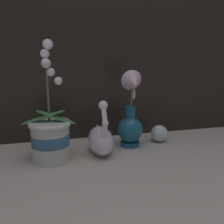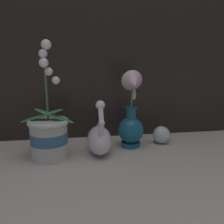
{
  "view_description": "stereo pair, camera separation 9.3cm",
  "coord_description": "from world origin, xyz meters",
  "px_view_note": "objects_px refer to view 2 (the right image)",
  "views": [
    {
      "loc": [
        -0.23,
        -0.84,
        0.4
      ],
      "look_at": [
        0.01,
        0.15,
        0.15
      ],
      "focal_mm": 42.0,
      "sensor_mm": 36.0,
      "label": 1
    },
    {
      "loc": [
        -0.14,
        -0.86,
        0.4
      ],
      "look_at": [
        0.01,
        0.15,
        0.15
      ],
      "focal_mm": 42.0,
      "sensor_mm": 36.0,
      "label": 2
    }
  ],
  "objects_px": {
    "swan_figurine": "(99,138)",
    "glass_sphere": "(161,135)",
    "orchid_potted_plant": "(49,133)",
    "blue_vase": "(131,119)"
  },
  "relations": [
    {
      "from": "blue_vase",
      "to": "orchid_potted_plant",
      "type": "bearing_deg",
      "value": -168.65
    },
    {
      "from": "swan_figurine",
      "to": "glass_sphere",
      "type": "distance_m",
      "value": 0.29
    },
    {
      "from": "orchid_potted_plant",
      "to": "swan_figurine",
      "type": "bearing_deg",
      "value": 5.87
    },
    {
      "from": "blue_vase",
      "to": "glass_sphere",
      "type": "distance_m",
      "value": 0.16
    },
    {
      "from": "orchid_potted_plant",
      "to": "glass_sphere",
      "type": "xyz_separation_m",
      "value": [
        0.46,
        0.09,
        -0.06
      ]
    },
    {
      "from": "blue_vase",
      "to": "glass_sphere",
      "type": "height_order",
      "value": "blue_vase"
    },
    {
      "from": "orchid_potted_plant",
      "to": "glass_sphere",
      "type": "height_order",
      "value": "orchid_potted_plant"
    },
    {
      "from": "orchid_potted_plant",
      "to": "swan_figurine",
      "type": "xyz_separation_m",
      "value": [
        0.19,
        0.02,
        -0.04
      ]
    },
    {
      "from": "swan_figurine",
      "to": "glass_sphere",
      "type": "height_order",
      "value": "swan_figurine"
    },
    {
      "from": "orchid_potted_plant",
      "to": "glass_sphere",
      "type": "bearing_deg",
      "value": 10.98
    }
  ]
}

